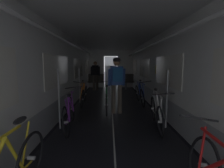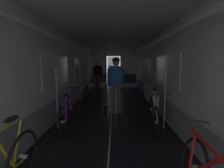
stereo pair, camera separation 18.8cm
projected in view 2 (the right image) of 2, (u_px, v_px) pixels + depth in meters
The scene contains 10 objects.
train_car_shell at pixel (112, 59), 5.17m from camera, with size 3.14×12.34×2.57m.
bench_seat_far_left at pixel (98, 80), 9.77m from camera, with size 0.98×0.51×0.95m.
bench_seat_far_right at pixel (128, 80), 9.73m from camera, with size 0.98×0.51×0.95m.
bicycle_purple at pixel (67, 112), 3.86m from camera, with size 0.44×1.69×0.95m.
bicycle_white at pixel (154, 113), 3.83m from camera, with size 0.44×1.69×0.95m.
bicycle_orange at pixel (84, 95), 6.06m from camera, with size 0.44×1.69×0.95m.
bicycle_blue at pixel (141, 94), 6.17m from camera, with size 0.44×1.69×0.96m.
person_cyclist_aisle at pixel (116, 79), 4.91m from camera, with size 0.54×0.41×1.73m.
bicycle_green_in_aisle at pixel (106, 99), 5.26m from camera, with size 0.44×1.69×0.93m.
person_standing_near_bench at pixel (98, 74), 9.34m from camera, with size 0.53×0.23×1.69m.
Camera 2 is at (0.10, -1.63, 1.53)m, focal length 25.95 mm.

